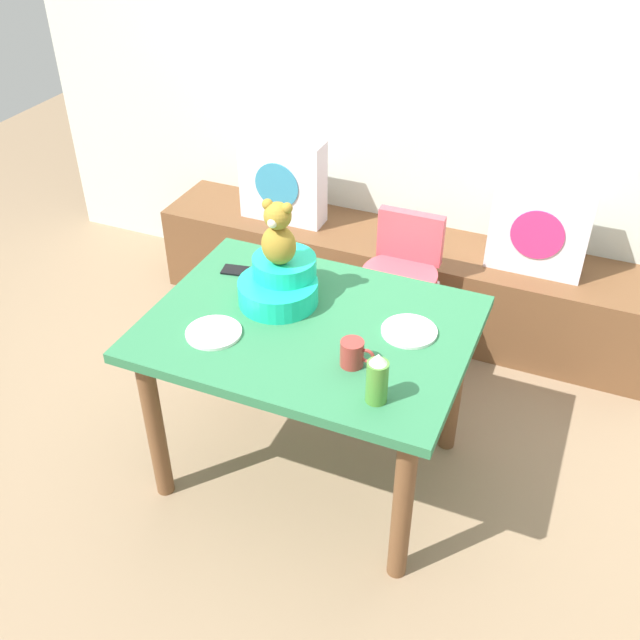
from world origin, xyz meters
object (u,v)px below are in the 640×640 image
(pillow_floral_left, at_px, (283,180))
(dining_table, at_px, (309,349))
(book_stack, at_px, (406,235))
(dinner_plate_far, at_px, (214,333))
(highchair, at_px, (400,278))
(dinner_plate_near, at_px, (409,331))
(infant_seat_teal, at_px, (280,283))
(ketchup_bottle, at_px, (377,379))
(coffee_mug, at_px, (353,353))
(pillow_floral_right, at_px, (540,228))
(cell_phone, at_px, (240,271))
(teddy_bear, at_px, (278,235))

(pillow_floral_left, relative_size, dining_table, 0.38)
(book_stack, distance_m, dinner_plate_far, 1.43)
(pillow_floral_left, xyz_separation_m, book_stack, (0.67, 0.02, -0.19))
(highchair, xyz_separation_m, dinner_plate_near, (0.23, -0.66, 0.22))
(infant_seat_teal, bearing_deg, ketchup_bottle, -37.17)
(infant_seat_teal, bearing_deg, dinner_plate_near, -1.58)
(infant_seat_teal, bearing_deg, coffee_mug, -33.66)
(pillow_floral_right, xyz_separation_m, ketchup_bottle, (-0.28, -1.46, 0.15))
(highchair, bearing_deg, infant_seat_teal, -113.37)
(dining_table, xyz_separation_m, ketchup_bottle, (0.36, -0.29, 0.20))
(book_stack, height_order, dinner_plate_far, dinner_plate_far)
(coffee_mug, bearing_deg, pillow_floral_left, 123.84)
(pillow_floral_left, relative_size, cell_phone, 3.06)
(cell_phone, bearing_deg, dinner_plate_far, -175.38)
(infant_seat_teal, bearing_deg, pillow_floral_left, 115.04)
(dinner_plate_far, bearing_deg, pillow_floral_right, 55.56)
(coffee_mug, bearing_deg, teddy_bear, 146.39)
(book_stack, distance_m, dinner_plate_near, 1.17)
(pillow_floral_left, relative_size, dinner_plate_near, 2.20)
(highchair, distance_m, coffee_mug, 0.95)
(coffee_mug, bearing_deg, infant_seat_teal, 146.34)
(highchair, xyz_separation_m, ketchup_bottle, (0.24, -1.04, 0.31))
(coffee_mug, height_order, dinner_plate_near, coffee_mug)
(dinner_plate_near, relative_size, dinner_plate_far, 1.00)
(infant_seat_teal, xyz_separation_m, coffee_mug, (0.39, -0.26, -0.02))
(pillow_floral_left, height_order, coffee_mug, pillow_floral_left)
(teddy_bear, bearing_deg, dining_table, -32.39)
(teddy_bear, distance_m, coffee_mug, 0.52)
(dining_table, relative_size, ketchup_bottle, 6.27)
(infant_seat_teal, distance_m, cell_phone, 0.27)
(book_stack, relative_size, cell_phone, 1.39)
(dinner_plate_near, height_order, cell_phone, dinner_plate_near)
(dinner_plate_far, bearing_deg, book_stack, 77.80)
(pillow_floral_right, distance_m, coffee_mug, 1.39)
(pillow_floral_left, xyz_separation_m, teddy_bear, (0.50, -1.06, 0.34))
(coffee_mug, bearing_deg, dinner_plate_far, -176.41)
(pillow_floral_left, xyz_separation_m, dinner_plate_far, (0.37, -1.35, 0.07))
(ketchup_bottle, bearing_deg, pillow_floral_right, 79.01)
(pillow_floral_right, bearing_deg, coffee_mug, -107.41)
(infant_seat_teal, bearing_deg, highchair, 66.63)
(ketchup_bottle, distance_m, dinner_plate_near, 0.39)
(dinner_plate_far, bearing_deg, pillow_floral_left, 105.37)
(infant_seat_teal, distance_m, teddy_bear, 0.21)
(pillow_floral_left, xyz_separation_m, cell_phone, (0.26, -0.95, 0.06))
(dinner_plate_far, height_order, cell_phone, dinner_plate_far)
(infant_seat_teal, relative_size, cell_phone, 2.29)
(dining_table, bearing_deg, teddy_bear, 147.61)
(dining_table, bearing_deg, dinner_plate_far, -146.83)
(book_stack, bearing_deg, highchair, -76.39)
(pillow_floral_right, bearing_deg, pillow_floral_left, 180.00)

